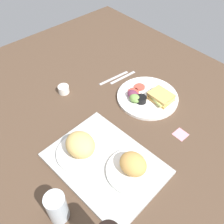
% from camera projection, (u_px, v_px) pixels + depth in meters
% --- Properties ---
extents(ground_plane, '(1.90, 1.50, 0.03)m').
position_uv_depth(ground_plane, '(119.00, 119.00, 1.18)').
color(ground_plane, '#4C3828').
extents(serving_tray, '(0.47, 0.36, 0.02)m').
position_uv_depth(serving_tray, '(105.00, 163.00, 0.99)').
color(serving_tray, '#B2B2AD').
rests_on(serving_tray, ground_plane).
extents(bread_plate_near, '(0.20, 0.20, 0.09)m').
position_uv_depth(bread_plate_near, '(133.00, 167.00, 0.94)').
color(bread_plate_near, white).
rests_on(bread_plate_near, serving_tray).
extents(bread_plate_far, '(0.19, 0.19, 0.10)m').
position_uv_depth(bread_plate_far, '(80.00, 147.00, 0.98)').
color(bread_plate_far, white).
rests_on(bread_plate_far, serving_tray).
extents(plate_with_salad, '(0.31, 0.31, 0.05)m').
position_uv_depth(plate_with_salad, '(148.00, 97.00, 1.25)').
color(plate_with_salad, white).
rests_on(plate_with_salad, ground_plane).
extents(drinking_glass, '(0.07, 0.07, 0.13)m').
position_uv_depth(drinking_glass, '(57.00, 207.00, 0.81)').
color(drinking_glass, silver).
rests_on(drinking_glass, ground_plane).
extents(espresso_cup, '(0.06, 0.06, 0.04)m').
position_uv_depth(espresso_cup, '(64.00, 89.00, 1.28)').
color(espresso_cup, silver).
rests_on(espresso_cup, ground_plane).
extents(fork, '(0.03, 0.17, 0.01)m').
position_uv_depth(fork, '(123.00, 77.00, 1.37)').
color(fork, '#B7B7BC').
rests_on(fork, ground_plane).
extents(knife, '(0.03, 0.19, 0.01)m').
position_uv_depth(knife, '(114.00, 78.00, 1.37)').
color(knife, '#B7B7BC').
rests_on(knife, ground_plane).
extents(sticky_note, '(0.06, 0.06, 0.00)m').
position_uv_depth(sticky_note, '(181.00, 134.00, 1.10)').
color(sticky_note, pink).
rests_on(sticky_note, ground_plane).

